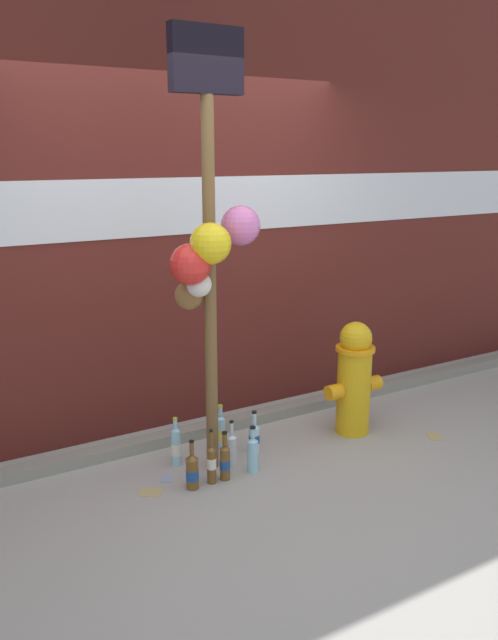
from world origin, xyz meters
TOP-DOWN VIEW (x-y plane):
  - ground_plane at (0.00, 0.00)m, footprint 14.00×14.00m
  - building_wall at (0.00, 1.32)m, footprint 10.00×0.21m
  - curb_strip at (0.00, 0.93)m, footprint 8.00×0.12m
  - memorial_post at (-0.18, 0.43)m, footprint 0.61×0.42m
  - fire_hydrant at (0.96, 0.43)m, footprint 0.46×0.28m
  - bottle_0 at (-0.36, 0.61)m, footprint 0.06×0.06m
  - bottle_1 at (-0.00, 0.67)m, footprint 0.07×0.07m
  - bottle_2 at (-0.27, 0.28)m, footprint 0.06×0.06m
  - bottle_3 at (-0.04, 0.43)m, footprint 0.06×0.06m
  - bottle_4 at (-0.17, 0.28)m, footprint 0.07×0.07m
  - bottle_5 at (0.03, 0.28)m, footprint 0.07×0.07m
  - bottle_6 at (0.17, 0.51)m, footprint 0.07×0.07m
  - bottle_7 at (-0.40, 0.28)m, footprint 0.08×0.08m
  - litter_0 at (-0.64, 0.36)m, footprint 0.17×0.17m
  - litter_1 at (-0.49, 0.47)m, footprint 0.11×0.13m
  - litter_2 at (1.42, 0.06)m, footprint 0.14×0.16m

SIDE VIEW (x-z plane):
  - ground_plane at x=0.00m, z-range 0.00..0.00m
  - litter_0 at x=-0.64m, z-range 0.00..0.01m
  - litter_1 at x=-0.49m, z-range 0.00..0.01m
  - litter_2 at x=1.42m, z-range 0.00..0.01m
  - curb_strip at x=0.00m, z-range 0.00..0.08m
  - bottle_6 at x=0.17m, z-range -0.04..0.26m
  - bottle_7 at x=-0.40m, z-range -0.04..0.27m
  - bottle_3 at x=-0.04m, z-range -0.04..0.27m
  - bottle_4 at x=-0.17m, z-range -0.04..0.28m
  - bottle_1 at x=0.00m, z-range -0.03..0.29m
  - bottle_5 at x=0.03m, z-range -0.03..0.28m
  - bottle_2 at x=-0.27m, z-range -0.04..0.31m
  - bottle_0 at x=-0.36m, z-range -0.03..0.30m
  - fire_hydrant at x=0.96m, z-range 0.00..0.83m
  - memorial_post at x=-0.18m, z-range 0.22..2.88m
  - building_wall at x=0.00m, z-range 0.00..3.85m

